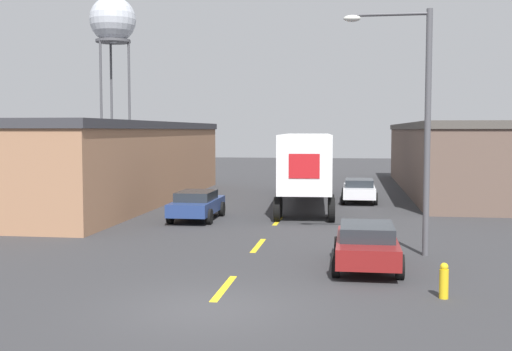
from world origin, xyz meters
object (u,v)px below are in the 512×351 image
object	(u,v)px
parked_car_right_near	(367,244)
fire_hydrant	(444,281)
parked_car_right_far	(359,190)
street_lamp	(417,113)
semi_truck	(307,161)
parked_car_left_far	(197,204)
water_tower	(113,22)

from	to	relation	value
parked_car_right_near	fire_hydrant	world-z (taller)	parked_car_right_near
parked_car_right_far	street_lamp	world-z (taller)	street_lamp
semi_truck	parked_car_right_near	bearing A→B (deg)	-82.99
parked_car_right_far	parked_car_right_near	bearing A→B (deg)	-90.00
semi_truck	parked_car_right_near	size ratio (longest dim) A/B	3.64
parked_car_right_far	parked_car_left_far	bearing A→B (deg)	-131.65
semi_truck	parked_car_right_near	world-z (taller)	semi_truck
parked_car_left_far	parked_car_right_near	xyz separation A→B (m)	(7.40, -9.23, 0.00)
water_tower	fire_hydrant	world-z (taller)	water_tower
parked_car_left_far	water_tower	xyz separation A→B (m)	(-20.71, 44.26, 15.93)
semi_truck	parked_car_right_far	world-z (taller)	semi_truck
water_tower	street_lamp	world-z (taller)	water_tower
semi_truck	fire_hydrant	xyz separation A→B (m)	(4.65, -19.55, -1.92)
parked_car_left_far	water_tower	bearing A→B (deg)	115.07
water_tower	fire_hydrant	distance (m)	66.14
parked_car_left_far	fire_hydrant	world-z (taller)	parked_car_left_far
parked_car_right_far	street_lamp	xyz separation A→B (m)	(1.60, -15.39, 3.91)
parked_car_left_far	fire_hydrant	size ratio (longest dim) A/B	5.01
parked_car_right_far	fire_hydrant	distance (m)	20.87
street_lamp	fire_hydrant	world-z (taller)	street_lamp
parked_car_left_far	water_tower	world-z (taller)	water_tower
parked_car_left_far	water_tower	size ratio (longest dim) A/B	0.22
parked_car_right_near	fire_hydrant	distance (m)	3.70
parked_car_right_near	water_tower	distance (m)	62.49
parked_car_right_near	parked_car_right_far	distance (m)	17.55
parked_car_left_far	parked_car_right_far	size ratio (longest dim) A/B	1.00
semi_truck	street_lamp	size ratio (longest dim) A/B	2.02
parked_car_left_far	parked_car_right_far	xyz separation A→B (m)	(7.40, 8.32, 0.00)
semi_truck	parked_car_right_far	bearing A→B (deg)	20.23
semi_truck	parked_car_right_far	xyz separation A→B (m)	(2.88, 1.24, -1.64)
parked_car_left_far	fire_hydrant	distance (m)	15.48
semi_truck	fire_hydrant	size ratio (longest dim) A/B	18.26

